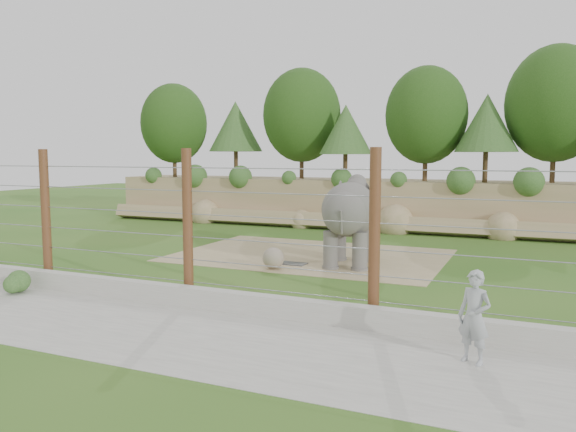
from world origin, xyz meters
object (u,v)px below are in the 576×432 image
at_px(barrier_fence, 188,225).
at_px(zookeeper, 474,317).
at_px(stone_ball, 273,258).
at_px(elephant, 349,222).

distance_m(barrier_fence, zookeeper, 7.64).
bearing_deg(stone_ball, elephant, 38.79).
bearing_deg(barrier_fence, elephant, 68.75).
bearing_deg(zookeeper, stone_ball, 162.91).
bearing_deg(elephant, barrier_fence, -119.42).
xyz_separation_m(elephant, barrier_fence, (-2.43, -6.25, 0.48)).
height_order(barrier_fence, zookeeper, barrier_fence).
relative_size(stone_ball, zookeeper, 0.42).
xyz_separation_m(stone_ball, zookeeper, (7.04, -6.27, 0.49)).
distance_m(elephant, barrier_fence, 6.72).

